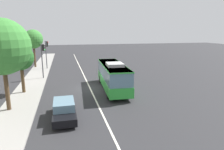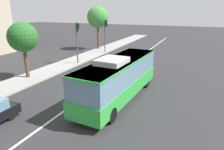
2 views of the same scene
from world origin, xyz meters
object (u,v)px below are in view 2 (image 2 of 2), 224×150
object	(u,v)px
traffic_light_near_corner	(78,36)
street_tree_kerbside_left	(23,38)
transit_bus	(119,77)
traffic_light_mid_block	(106,30)
street_tree_kerbside_centre	(98,17)

from	to	relation	value
traffic_light_near_corner	street_tree_kerbside_left	bearing A→B (deg)	-98.93
transit_bus	street_tree_kerbside_left	distance (m)	10.61
traffic_light_near_corner	traffic_light_mid_block	bearing A→B (deg)	95.13
transit_bus	street_tree_kerbside_centre	xyz separation A→B (m)	(17.89, 11.11, 3.64)
transit_bus	traffic_light_near_corner	size ratio (longest dim) A/B	1.95
transit_bus	traffic_light_near_corner	xyz separation A→B (m)	(7.74, 8.63, 1.75)
traffic_light_near_corner	street_tree_kerbside_left	distance (m)	7.08
transit_bus	street_tree_kerbside_left	world-z (taller)	street_tree_kerbside_left
street_tree_kerbside_centre	street_tree_kerbside_left	bearing A→B (deg)	-177.35
street_tree_kerbside_left	traffic_light_near_corner	bearing A→B (deg)	-13.87
traffic_light_near_corner	traffic_light_mid_block	world-z (taller)	same
traffic_light_near_corner	street_tree_kerbside_centre	bearing A→B (deg)	108.68
traffic_light_near_corner	traffic_light_mid_block	distance (m)	8.07
traffic_light_mid_block	street_tree_kerbside_left	size ratio (longest dim) A/B	0.93
transit_bus	street_tree_kerbside_centre	size ratio (longest dim) A/B	1.39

